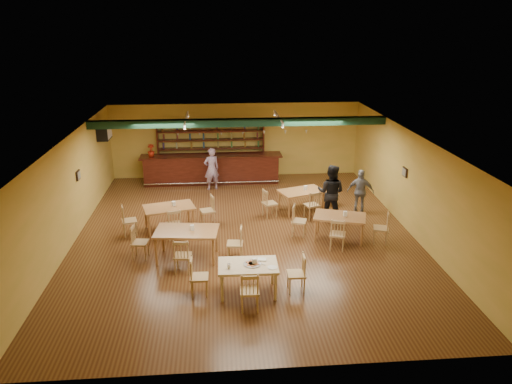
{
  "coord_description": "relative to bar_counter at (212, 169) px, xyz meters",
  "views": [
    {
      "loc": [
        -0.78,
        -13.36,
        6.08
      ],
      "look_at": [
        0.38,
        0.6,
        1.15
      ],
      "focal_mm": 34.1,
      "sensor_mm": 36.0,
      "label": 1
    }
  ],
  "objects": [
    {
      "name": "track_rail_left",
      "position": [
        -0.8,
        -1.75,
        2.38
      ],
      "size": [
        0.05,
        2.5,
        0.05
      ],
      "primitive_type": "cube",
      "color": "silver",
      "rests_on": "ceiling"
    },
    {
      "name": "dining_table_c",
      "position": [
        -0.64,
        -6.55,
        -0.15
      ],
      "size": [
        1.76,
        1.17,
        0.83
      ],
      "primitive_type": "cube",
      "rotation": [
        0.0,
        0.0,
        -0.11
      ],
      "color": "#A5683A",
      "rests_on": "ground"
    },
    {
      "name": "patron_bar",
      "position": [
        0.01,
        -0.83,
        0.25
      ],
      "size": [
        0.69,
        0.57,
        1.62
      ],
      "primitive_type": "imported",
      "rotation": [
        0.0,
        0.0,
        3.49
      ],
      "color": "#7A4699",
      "rests_on": "ground"
    },
    {
      "name": "ceiling_beam",
      "position": [
        1.0,
        -2.35,
        2.31
      ],
      "size": [
        10.0,
        0.3,
        0.25
      ],
      "primitive_type": "cube",
      "color": "black",
      "rests_on": "ceiling"
    },
    {
      "name": "dining_table_a",
      "position": [
        -1.28,
        -4.53,
        -0.19
      ],
      "size": [
        1.68,
        1.26,
        0.75
      ],
      "primitive_type": "cube",
      "rotation": [
        0.0,
        0.0,
        0.26
      ],
      "color": "#A5683A",
      "rests_on": "ground"
    },
    {
      "name": "patron_right_b",
      "position": [
        4.95,
        -3.65,
        0.18
      ],
      "size": [
        0.95,
        0.63,
        1.5
      ],
      "primitive_type": "imported",
      "rotation": [
        0.0,
        0.0,
        2.81
      ],
      "color": "gray",
      "rests_on": "ground"
    },
    {
      "name": "picture_left",
      "position": [
        -3.97,
        -4.15,
        1.14
      ],
      "size": [
        0.04,
        0.34,
        0.28
      ],
      "primitive_type": "cube",
      "color": "black",
      "rests_on": "wall_left"
    },
    {
      "name": "floor",
      "position": [
        1.0,
        -5.15,
        -0.56
      ],
      "size": [
        12.0,
        12.0,
        0.0
      ],
      "primitive_type": "plane",
      "color": "#512D17",
      "rests_on": "ground"
    },
    {
      "name": "near_table",
      "position": [
        0.88,
        -8.44,
        -0.19
      ],
      "size": [
        1.4,
        0.92,
        0.74
      ],
      "primitive_type": "cube",
      "rotation": [
        0.0,
        0.0,
        -0.02
      ],
      "color": "tan",
      "rests_on": "ground"
    },
    {
      "name": "napkin_stack",
      "position": [
        1.22,
        -8.24,
        0.19
      ],
      "size": [
        0.22,
        0.18,
        0.03
      ],
      "primitive_type": "cube",
      "rotation": [
        0.0,
        0.0,
        -0.13
      ],
      "color": "white",
      "rests_on": "near_table"
    },
    {
      "name": "picture_right",
      "position": [
        5.97,
        -4.65,
        1.14
      ],
      "size": [
        0.04,
        0.34,
        0.28
      ],
      "primitive_type": "cube",
      "color": "black",
      "rests_on": "wall_right"
    },
    {
      "name": "dining_table_d",
      "position": [
        3.75,
        -5.65,
        -0.2
      ],
      "size": [
        1.67,
        1.29,
        0.74
      ],
      "primitive_type": "cube",
      "rotation": [
        0.0,
        0.0,
        -0.31
      ],
      "color": "#A5683A",
      "rests_on": "ground"
    },
    {
      "name": "dining_table_b",
      "position": [
        3.02,
        -3.34,
        -0.2
      ],
      "size": [
        1.67,
        1.31,
        0.73
      ],
      "primitive_type": "cube",
      "rotation": [
        0.0,
        0.0,
        0.34
      ],
      "color": "#A5683A",
      "rests_on": "ground"
    },
    {
      "name": "patron_right_a",
      "position": [
        3.82,
        -4.14,
        0.35
      ],
      "size": [
        1.11,
        1.02,
        1.83
      ],
      "primitive_type": "imported",
      "rotation": [
        0.0,
        0.0,
        2.68
      ],
      "color": "black",
      "rests_on": "ground"
    },
    {
      "name": "pizza_tray",
      "position": [
        0.97,
        -8.44,
        0.18
      ],
      "size": [
        0.5,
        0.5,
        0.01
      ],
      "primitive_type": "cylinder",
      "rotation": [
        0.0,
        0.0,
        0.29
      ],
      "color": "silver",
      "rests_on": "near_table"
    },
    {
      "name": "poinsettia",
      "position": [
        -2.32,
        0.0,
        0.8
      ],
      "size": [
        0.34,
        0.34,
        0.48
      ],
      "primitive_type": "imported",
      "rotation": [
        0.0,
        0.0,
        0.35
      ],
      "color": "#B72510",
      "rests_on": "bar_counter"
    },
    {
      "name": "pizza_server",
      "position": [
        1.12,
        -8.39,
        0.19
      ],
      "size": [
        0.31,
        0.27,
        0.0
      ],
      "primitive_type": "cube",
      "rotation": [
        0.0,
        0.0,
        -0.66
      ],
      "color": "silver",
      "rests_on": "pizza_tray"
    },
    {
      "name": "track_rail_right",
      "position": [
        2.4,
        -1.75,
        2.38
      ],
      "size": [
        0.05,
        2.5,
        0.05
      ],
      "primitive_type": "cube",
      "color": "silver",
      "rests_on": "ceiling"
    },
    {
      "name": "back_bar_hutch",
      "position": [
        0.0,
        0.63,
        0.57
      ],
      "size": [
        4.28,
        0.4,
        2.28
      ],
      "primitive_type": "cube",
      "color": "#34100A",
      "rests_on": "ground"
    },
    {
      "name": "parmesan_shaker",
      "position": [
        0.43,
        -8.59,
        0.23
      ],
      "size": [
        0.08,
        0.08,
        0.11
      ],
      "primitive_type": "cylinder",
      "rotation": [
        0.0,
        0.0,
        -0.02
      ],
      "color": "#EAE5C6",
      "rests_on": "near_table"
    },
    {
      "name": "side_plate",
      "position": [
        1.42,
        -8.64,
        0.18
      ],
      "size": [
        0.22,
        0.22,
        0.01
      ],
      "primitive_type": "cylinder",
      "rotation": [
        0.0,
        0.0,
        -0.02
      ],
      "color": "white",
      "rests_on": "near_table"
    },
    {
      "name": "bar_counter",
      "position": [
        0.0,
        0.0,
        0.0
      ],
      "size": [
        5.53,
        0.85,
        1.13
      ],
      "primitive_type": "cube",
      "color": "#34100A",
      "rests_on": "ground"
    },
    {
      "name": "ac_unit",
      "position": [
        -3.8,
        -0.95,
        1.79
      ],
      "size": [
        0.34,
        0.7,
        0.48
      ],
      "primitive_type": "cube",
      "color": "silver",
      "rests_on": "wall_left"
    }
  ]
}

